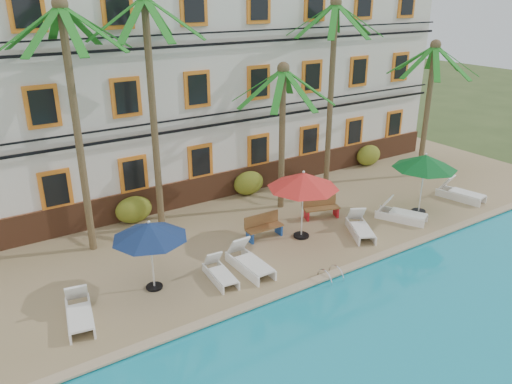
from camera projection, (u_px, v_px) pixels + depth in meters
ground at (331, 264)px, 17.67m from camera, size 100.00×100.00×0.00m
pool_deck at (254, 212)px, 21.51m from camera, size 30.00×12.00×0.25m
pool_coping at (349, 268)px, 16.87m from camera, size 30.00×0.35×0.06m
hotel_building at (196, 74)px, 23.41m from camera, size 25.40×6.44×10.22m
palm_a at (73, 99)px, 16.15m from camera, size 4.19×4.19×8.61m
palm_b at (151, 86)px, 17.77m from camera, size 4.19×4.19×8.82m
palm_c at (282, 115)px, 20.25m from camera, size 4.19×4.19×6.17m
palm_d at (332, 71)px, 22.19m from camera, size 4.19×4.19×8.54m
palm_e at (430, 90)px, 23.87m from camera, size 4.19×4.19×6.66m
shrub_left at (134, 210)px, 20.08m from camera, size 1.50×0.90×1.10m
shrub_mid at (249, 183)px, 22.87m from camera, size 1.50×0.90×1.10m
shrub_right at (368, 155)px, 26.73m from camera, size 1.50×0.90×1.10m
umbrella_blue at (149, 231)px, 15.04m from camera, size 2.35×2.35×2.35m
umbrella_red at (303, 181)px, 18.23m from camera, size 2.68×2.68×2.68m
umbrella_green at (425, 162)px, 20.34m from camera, size 2.64×2.64×2.63m
lounger_a at (79, 312)px, 14.08m from camera, size 1.03×2.02×0.91m
lounger_b at (220, 273)px, 16.15m from camera, size 0.74×1.73×0.80m
lounger_c at (249, 261)px, 16.70m from camera, size 0.76×2.08×0.98m
lounger_d at (360, 227)px, 19.18m from camera, size 1.50×2.02×0.91m
lounger_e at (400, 213)px, 20.37m from camera, size 1.55×2.10×0.94m
lounger_f at (460, 192)px, 22.43m from camera, size 1.15×2.16×0.97m
bench_left at (263, 226)px, 18.87m from camera, size 1.51×0.50×0.93m
bench_right at (321, 207)px, 20.56m from camera, size 1.57×0.92×0.93m
pool_ladder at (330, 278)px, 16.34m from camera, size 0.54×0.74×0.74m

